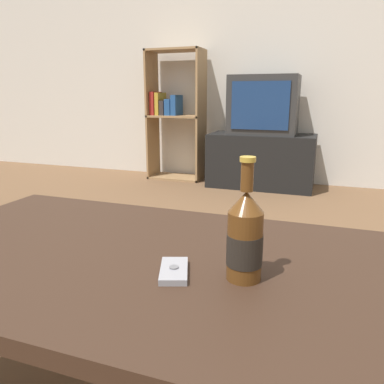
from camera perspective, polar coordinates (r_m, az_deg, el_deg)
back_wall at (r=3.85m, az=13.69°, el=20.91°), size 8.00×0.05×2.60m
coffee_table at (r=1.00m, az=-9.62°, el=-12.18°), size 1.26×0.75×0.46m
tv_stand at (r=3.59m, az=10.47°, el=4.71°), size 0.97×0.45×0.50m
television at (r=3.54m, az=10.84°, el=12.86°), size 0.61×0.39×0.52m
bookshelf at (r=3.88m, az=-2.86°, el=11.91°), size 0.55×0.30×1.28m
beer_bottle at (r=0.80m, az=8.07°, el=-6.87°), size 0.08×0.08×0.27m
cell_phone at (r=0.85m, az=-2.77°, el=-11.88°), size 0.10×0.13×0.02m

